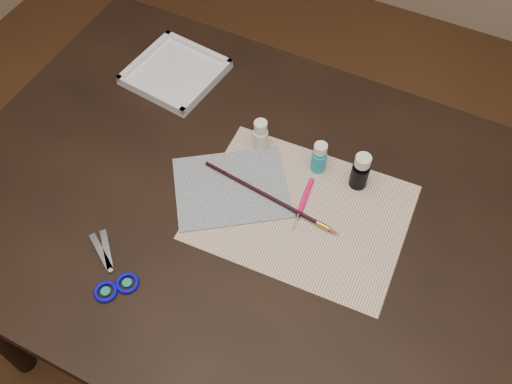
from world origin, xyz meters
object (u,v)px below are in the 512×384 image
at_px(paint_bottle_navy, 360,171).
at_px(scissors, 105,265).
at_px(paper, 301,212).
at_px(paint_bottle_white, 261,135).
at_px(canvas, 231,187).
at_px(paint_bottle_cyan, 319,157).
at_px(palette_tray, 175,72).

distance_m(paint_bottle_navy, scissors, 0.54).
distance_m(paper, paint_bottle_white, 0.19).
xyz_separation_m(canvas, paint_bottle_cyan, (0.14, 0.13, 0.04)).
xyz_separation_m(canvas, scissors, (-0.13, -0.27, 0.00)).
height_order(paint_bottle_white, palette_tray, paint_bottle_white).
height_order(paint_bottle_white, paint_bottle_cyan, paint_bottle_white).
bearing_deg(palette_tray, canvas, -40.24).
height_order(canvas, scissors, scissors).
relative_size(paint_bottle_cyan, paint_bottle_navy, 0.86).
height_order(paper, palette_tray, palette_tray).
relative_size(canvas, paint_bottle_white, 2.92).
distance_m(paint_bottle_cyan, scissors, 0.48).
relative_size(canvas, scissors, 1.36).
relative_size(canvas, paint_bottle_cyan, 2.97).
height_order(paint_bottle_navy, scissors, paint_bottle_navy).
bearing_deg(paper, paint_bottle_cyan, 96.87).
height_order(paper, canvas, canvas).
bearing_deg(scissors, palette_tray, -42.00).
height_order(paint_bottle_white, scissors, paint_bottle_white).
distance_m(paper, canvas, 0.16).
bearing_deg(scissors, canvas, -84.07).
xyz_separation_m(paint_bottle_cyan, paint_bottle_navy, (0.09, -0.00, 0.01)).
bearing_deg(canvas, paint_bottle_navy, 29.03).
relative_size(paint_bottle_cyan, scissors, 0.46).
height_order(paper, paint_bottle_cyan, paint_bottle_cyan).
relative_size(paper, paint_bottle_cyan, 5.35).
bearing_deg(paint_bottle_cyan, palette_tray, 165.83).
height_order(paper, paint_bottle_navy, paint_bottle_navy).
bearing_deg(paint_bottle_white, paint_bottle_cyan, 0.44).
distance_m(paint_bottle_navy, palette_tray, 0.52).
bearing_deg(canvas, scissors, -115.74).
relative_size(scissors, palette_tray, 0.85).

